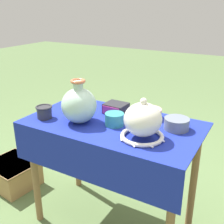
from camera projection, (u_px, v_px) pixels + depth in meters
ground_plane at (113, 221)px, 1.89m from camera, size 14.00×14.00×0.00m
display_table at (112, 138)px, 1.65m from camera, size 1.01×0.57×0.73m
vase_tall_bulbous at (79, 105)px, 1.59m from camera, size 0.20×0.20×0.25m
vase_dome_bell at (143, 122)px, 1.40m from camera, size 0.24×0.24×0.22m
mosaic_tile_box at (116, 108)px, 1.76m from camera, size 0.14×0.13×0.06m
pot_squat_cobalt at (78, 105)px, 1.81m from camera, size 0.12×0.12×0.07m
cup_wide_charcoal at (44, 112)px, 1.67m from camera, size 0.10×0.10×0.08m
pot_squat_rose at (149, 113)px, 1.68m from camera, size 0.15×0.15×0.06m
pot_squat_slate at (177, 124)px, 1.53m from camera, size 0.14×0.14×0.06m
pot_squat_teal at (114, 119)px, 1.58m from camera, size 0.11×0.11×0.07m
wooden_crate at (13, 173)px, 2.24m from camera, size 0.40×0.36×0.20m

